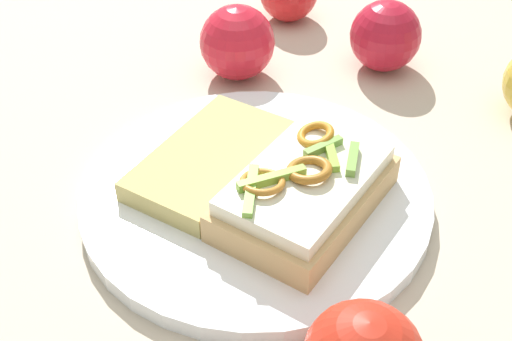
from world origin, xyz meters
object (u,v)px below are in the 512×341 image
at_px(bread_slice_side, 211,160).
at_px(apple_2, 237,42).
at_px(apple_0, 385,36).
at_px(sandwich, 305,191).
at_px(plate, 256,195).

height_order(bread_slice_side, apple_2, apple_2).
bearing_deg(apple_2, apple_0, 111.15).
bearing_deg(apple_2, bread_slice_side, 8.81).
bearing_deg(sandwich, bread_slice_side, -89.93).
bearing_deg(plate, apple_0, 162.84).
bearing_deg(apple_0, bread_slice_side, -27.50).
distance_m(sandwich, apple_2, 0.25).
relative_size(bread_slice_side, apple_0, 1.98).
xyz_separation_m(bread_slice_side, apple_2, (-0.18, -0.03, 0.02)).
bearing_deg(apple_2, sandwich, 29.43).
xyz_separation_m(plate, apple_0, (-0.26, 0.08, 0.03)).
bearing_deg(apple_0, sandwich, -7.02).
distance_m(plate, bread_slice_side, 0.05).
height_order(apple_0, apple_2, apple_2).
distance_m(apple_0, apple_2, 0.17).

